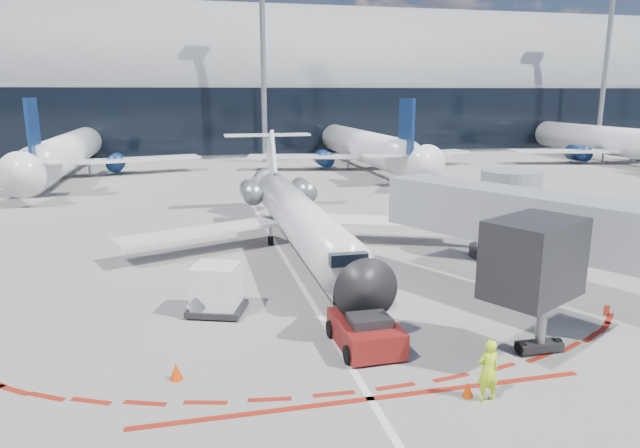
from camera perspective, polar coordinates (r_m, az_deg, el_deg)
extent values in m
plane|color=slate|center=(28.01, -2.29, -5.50)|extent=(260.00, 260.00, 0.00)
cube|color=silver|center=(29.88, -3.02, -4.29)|extent=(0.25, 40.00, 0.01)
cube|color=maroon|center=(17.80, 5.05, -17.01)|extent=(14.00, 0.25, 0.01)
cube|color=gray|center=(91.31, -10.19, 10.41)|extent=(150.00, 24.00, 10.00)
cylinder|color=gray|center=(91.23, -10.32, 13.54)|extent=(150.00, 24.00, 24.00)
cube|color=black|center=(79.29, -9.69, 10.05)|extent=(150.00, 0.20, 9.00)
cube|color=#94979C|center=(26.25, 19.29, 0.65)|extent=(8.22, 12.61, 2.30)
cube|color=black|center=(19.95, 20.58, -3.23)|extent=(3.86, 3.44, 2.60)
cylinder|color=gray|center=(21.46, 21.28, -8.93)|extent=(0.36, 0.36, 2.40)
cube|color=black|center=(21.83, 21.06, -11.33)|extent=(1.60, 0.60, 0.30)
cylinder|color=#94979C|center=(32.84, 18.36, 0.95)|extent=(3.20, 3.20, 4.80)
cylinder|color=black|center=(33.33, 18.09, -2.66)|extent=(4.00, 4.00, 0.50)
cylinder|color=gray|center=(74.84, -5.70, 15.75)|extent=(0.70, 0.70, 25.00)
cylinder|color=gray|center=(95.37, 26.66, 13.88)|extent=(0.70, 0.70, 25.00)
cylinder|color=silver|center=(31.73, -2.07, 0.62)|extent=(2.39, 19.44, 2.39)
cone|color=black|center=(21.46, 3.60, -5.53)|extent=(2.39, 2.47, 2.39)
cone|color=silver|center=(42.69, -5.01, 3.80)|extent=(2.39, 3.18, 2.39)
cube|color=black|center=(22.61, 2.59, -3.26)|extent=(1.50, 1.24, 0.49)
cube|color=silver|center=(32.65, -11.99, -0.74)|extent=(9.46, 5.61, 0.27)
cube|color=silver|center=(34.58, 6.45, 0.23)|extent=(9.46, 5.61, 0.27)
cube|color=silver|center=(41.54, -4.89, 6.50)|extent=(0.22, 4.15, 4.22)
cube|color=silver|center=(43.22, -5.29, 8.86)|extent=(6.36, 1.41, 0.14)
cylinder|color=slate|center=(38.98, -6.90, 3.20)|extent=(1.33, 3.00, 1.33)
cylinder|color=slate|center=(39.52, -1.67, 3.42)|extent=(1.33, 3.00, 1.33)
cylinder|color=black|center=(24.63, 1.64, -7.53)|extent=(0.19, 0.49, 0.49)
cylinder|color=black|center=(34.06, -4.95, -1.66)|extent=(0.27, 0.57, 0.57)
cylinder|color=black|center=(34.51, -0.60, -1.41)|extent=(0.27, 0.57, 0.57)
cylinder|color=gray|center=(24.55, 1.64, -7.01)|extent=(0.16, 0.16, 0.97)
cube|color=#62120E|center=(20.74, 4.57, -10.76)|extent=(2.08, 3.25, 0.90)
cube|color=black|center=(20.24, 4.88, -9.53)|extent=(1.43, 1.23, 0.35)
cylinder|color=gray|center=(22.74, 2.74, -9.07)|extent=(0.16, 2.60, 0.10)
cylinder|color=black|center=(19.61, 2.94, -12.93)|extent=(0.30, 0.65, 0.64)
cylinder|color=black|center=(20.21, 8.21, -12.23)|extent=(0.30, 0.65, 0.64)
cylinder|color=black|center=(21.53, 1.16, -10.46)|extent=(0.30, 0.65, 0.64)
cylinder|color=black|center=(22.08, 5.99, -9.91)|extent=(0.30, 0.65, 0.64)
imported|color=#CAFE1A|center=(17.91, 16.46, -13.86)|extent=(0.72, 0.49, 1.92)
cube|color=black|center=(24.14, -10.23, -8.31)|extent=(2.71, 2.51, 0.24)
cube|color=white|center=(23.80, -10.32, -6.08)|extent=(2.22, 2.15, 1.77)
cylinder|color=black|center=(23.80, -12.77, -8.98)|extent=(0.18, 0.24, 0.22)
cylinder|color=black|center=(23.30, -8.61, -9.28)|extent=(0.18, 0.24, 0.22)
cylinder|color=black|center=(25.06, -11.71, -7.78)|extent=(0.18, 0.24, 0.22)
cylinder|color=black|center=(24.59, -7.75, -8.03)|extent=(0.18, 0.24, 0.22)
cone|color=#D93D04|center=(19.18, -14.19, -14.09)|extent=(0.41, 0.41, 0.57)
cone|color=#D93D04|center=(18.29, 14.57, -15.73)|extent=(0.33, 0.33, 0.46)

